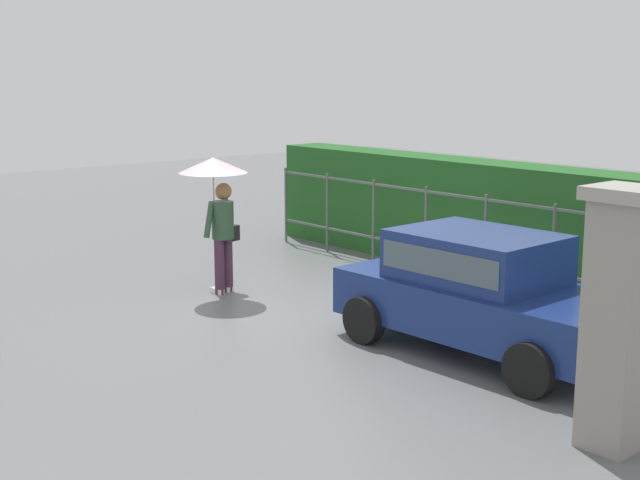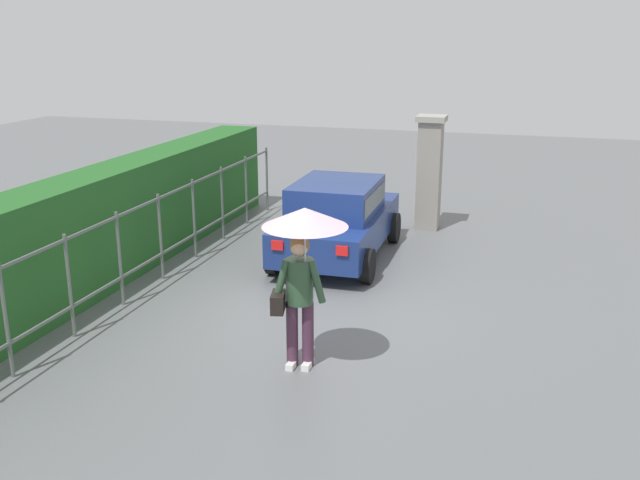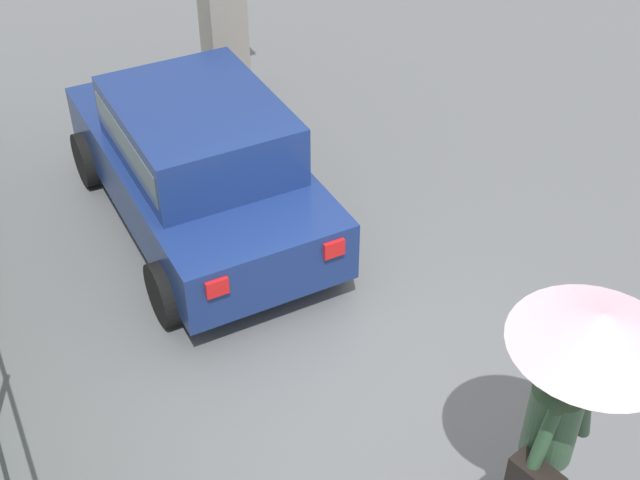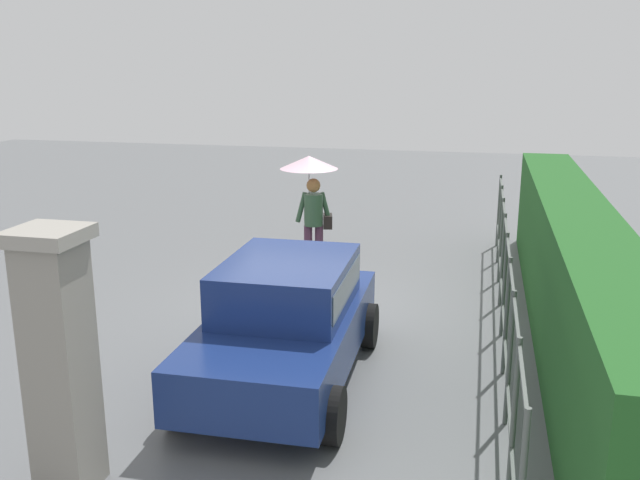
# 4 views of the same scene
# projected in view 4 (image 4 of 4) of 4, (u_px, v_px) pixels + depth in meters

# --- Properties ---
(ground_plane) EXTENTS (40.00, 40.00, 0.00)m
(ground_plane) POSITION_uv_depth(u_px,v_px,m) (305.00, 307.00, 10.91)
(ground_plane) COLOR slate
(car) EXTENTS (3.76, 1.91, 1.48)m
(car) POSITION_uv_depth(u_px,v_px,m) (286.00, 316.00, 8.26)
(car) COLOR navy
(car) RESTS_ON ground
(pedestrian) EXTENTS (1.05, 1.05, 2.11)m
(pedestrian) POSITION_uv_depth(u_px,v_px,m) (311.00, 184.00, 12.47)
(pedestrian) COLOR #47283D
(pedestrian) RESTS_ON ground
(gate_pillar) EXTENTS (0.60, 0.60, 2.42)m
(gate_pillar) POSITION_uv_depth(u_px,v_px,m) (60.00, 360.00, 6.01)
(gate_pillar) COLOR gray
(gate_pillar) RESTS_ON ground
(fence_section) EXTENTS (10.14, 0.05, 1.50)m
(fence_section) POSITION_uv_depth(u_px,v_px,m) (504.00, 280.00, 9.57)
(fence_section) COLOR #59605B
(fence_section) RESTS_ON ground
(hedge_row) EXTENTS (11.09, 0.90, 1.90)m
(hedge_row) POSITION_uv_depth(u_px,v_px,m) (572.00, 276.00, 9.35)
(hedge_row) COLOR #235B23
(hedge_row) RESTS_ON ground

